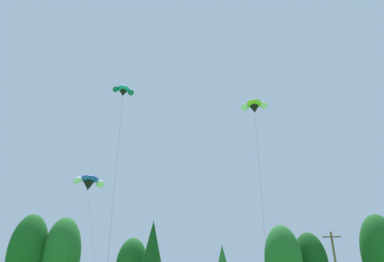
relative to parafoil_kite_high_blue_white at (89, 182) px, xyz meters
The scene contains 8 objects.
treeline_tree_b 21.36m from the parafoil_kite_high_blue_white, 131.88° to the left, with size 5.88×5.88×15.11m.
treeline_tree_c 19.43m from the parafoil_kite_high_blue_white, 118.06° to the left, with size 5.79×5.79×14.77m.
treeline_tree_e 15.66m from the parafoil_kite_high_blue_white, 63.60° to the left, with size 4.55×4.55×13.43m.
treeline_tree_g 28.14m from the parafoil_kite_high_blue_white, 24.37° to the left, with size 5.12×5.12×12.31m.
treeline_tree_i 41.99m from the parafoil_kite_high_blue_white, 19.33° to the left, with size 5.65×5.65×14.25m.
parafoil_kite_high_blue_white is the anchor object (origin of this frame).
parafoil_kite_mid_lime_white 21.85m from the parafoil_kite_high_blue_white, 12.18° to the right, with size 3.42×12.33×22.41m.
parafoil_kite_far_teal 12.44m from the parafoil_kite_high_blue_white, 56.46° to the right, with size 4.36×11.96×22.80m.
Camera 1 is at (2.69, -0.69, 2.82)m, focal length 33.26 mm.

